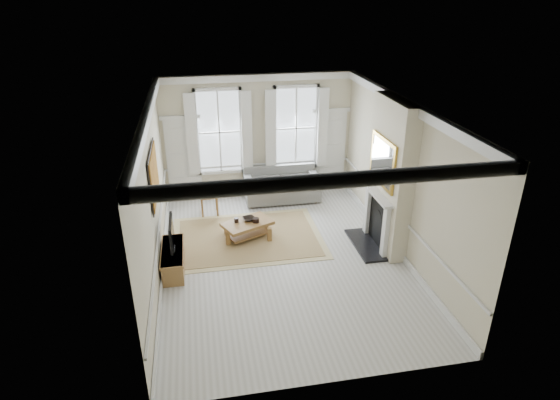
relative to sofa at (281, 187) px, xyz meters
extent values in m
plane|color=#B7B5AD|center=(-0.56, -3.11, -0.37)|extent=(7.20, 7.20, 0.00)
plane|color=white|center=(-0.56, -3.11, 3.03)|extent=(7.20, 7.20, 0.00)
plane|color=beige|center=(-0.56, 0.49, 1.33)|extent=(5.20, 0.00, 5.20)
plane|color=beige|center=(-3.16, -3.11, 1.33)|extent=(0.00, 7.20, 7.20)
plane|color=beige|center=(2.04, -3.11, 1.33)|extent=(0.00, 7.20, 7.20)
cube|color=silver|center=(-2.61, 0.45, 0.78)|extent=(0.90, 0.08, 2.30)
cube|color=silver|center=(1.49, 0.45, 0.78)|extent=(0.90, 0.08, 2.30)
cube|color=gold|center=(-3.12, -2.81, 1.68)|extent=(0.05, 1.66, 1.06)
cube|color=beige|center=(1.87, -2.91, 1.33)|extent=(0.35, 1.70, 3.38)
cube|color=black|center=(1.44, -2.91, -0.35)|extent=(0.55, 1.50, 0.05)
cube|color=silver|center=(1.64, -3.46, 0.20)|extent=(0.10, 0.18, 1.15)
cube|color=silver|center=(1.64, -2.36, 0.20)|extent=(0.10, 0.18, 1.15)
cube|color=silver|center=(1.59, -2.91, 0.93)|extent=(0.20, 1.45, 0.06)
cube|color=black|center=(1.69, -2.91, 0.18)|extent=(0.02, 0.92, 1.00)
cube|color=gold|center=(1.65, -2.91, 1.68)|extent=(0.06, 1.26, 1.06)
cube|color=slate|center=(0.00, -0.06, -0.08)|extent=(2.03, 0.99, 0.46)
cube|color=slate|center=(0.00, 0.34, 0.31)|extent=(2.03, 0.20, 0.44)
cube|color=slate|center=(-0.92, -0.06, 0.19)|extent=(0.20, 0.99, 0.30)
cube|color=slate|center=(0.92, -0.06, 0.19)|extent=(0.20, 0.99, 0.30)
cylinder|color=olive|center=(-0.90, -0.43, -0.33)|extent=(0.06, 0.06, 0.08)
cylinder|color=olive|center=(0.90, 0.32, -0.33)|extent=(0.06, 0.06, 0.08)
cube|color=olive|center=(-2.02, -0.57, 0.16)|extent=(0.49, 0.49, 0.06)
cube|color=olive|center=(-2.20, -0.75, -0.12)|extent=(0.05, 0.05, 0.51)
cube|color=olive|center=(-1.84, -0.75, -0.12)|extent=(0.05, 0.05, 0.51)
cube|color=olive|center=(-2.20, -0.39, -0.12)|extent=(0.05, 0.05, 0.51)
cube|color=olive|center=(-1.84, -0.39, -0.12)|extent=(0.05, 0.05, 0.51)
cube|color=#997E4F|center=(-1.20, -2.05, -0.36)|extent=(3.50, 2.60, 0.02)
cube|color=olive|center=(-1.20, -2.05, 0.01)|extent=(1.30, 1.06, 0.08)
cube|color=olive|center=(-1.66, -2.28, -0.20)|extent=(0.10, 0.10, 0.34)
cube|color=olive|center=(-0.73, -2.28, -0.20)|extent=(0.10, 0.10, 0.34)
cube|color=olive|center=(-1.66, -1.82, -0.20)|extent=(0.10, 0.10, 0.34)
cube|color=olive|center=(-0.73, -1.82, -0.20)|extent=(0.10, 0.10, 0.34)
cylinder|color=black|center=(-1.45, -2.00, 0.10)|extent=(0.11, 0.11, 0.11)
cylinder|color=black|center=(-1.00, -2.10, 0.10)|extent=(0.15, 0.15, 0.11)
imported|color=black|center=(-1.15, -1.95, 0.08)|extent=(0.35, 0.35, 0.07)
cube|color=olive|center=(-2.90, -3.10, -0.14)|extent=(0.43, 1.33, 0.47)
cube|color=black|center=(-2.88, -3.10, 0.12)|extent=(0.08, 0.30, 0.03)
cube|color=black|center=(-2.88, -3.10, 0.51)|extent=(0.05, 0.90, 0.55)
cube|color=black|center=(-2.85, -3.10, 0.51)|extent=(0.01, 0.83, 0.50)
camera|label=1|loc=(-2.22, -11.76, 5.14)|focal=30.00mm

